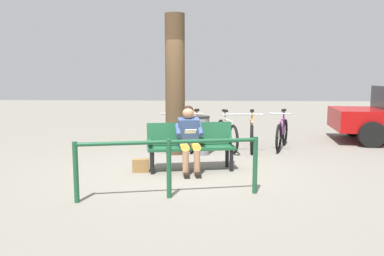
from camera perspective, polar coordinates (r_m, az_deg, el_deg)
ground_plane at (r=7.14m, az=-0.51°, el=-6.19°), size 40.00×40.00×0.00m
bench at (r=7.01m, az=-0.22°, el=-2.22°), size 1.66×0.78×0.87m
person_reading at (r=6.81m, az=-0.45°, el=-1.15°), size 0.54×0.81×1.20m
handbag at (r=6.94m, az=-7.73°, el=-5.64°), size 0.32×0.18×0.24m
tree_trunk at (r=8.37m, az=-2.57°, el=6.48°), size 0.43×0.43×3.07m
litter_bin at (r=8.36m, az=1.42°, el=-1.11°), size 0.37×0.37×0.86m
bicycle_green at (r=9.32m, az=13.43°, el=-0.84°), size 0.65×1.61×0.94m
bicycle_purple at (r=9.06m, az=8.99°, el=-0.96°), size 0.48×1.68×0.94m
bicycle_orange at (r=8.97m, az=5.29°, el=-0.99°), size 0.57×1.64×0.94m
bicycle_black at (r=9.08m, az=0.54°, el=-0.85°), size 0.48×1.67×0.94m
bicycle_silver at (r=9.14m, az=-3.48°, el=-0.81°), size 0.50×1.66×0.94m
railing_fence at (r=5.37m, az=-3.51°, el=-4.59°), size 2.56×0.62×0.85m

